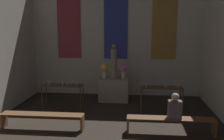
# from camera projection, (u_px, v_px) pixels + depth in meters

# --- Properties ---
(wall_back) EXTENTS (7.34, 0.16, 4.96)m
(wall_back) POSITION_uv_depth(u_px,v_px,m) (116.00, 37.00, 10.52)
(wall_back) COLOR beige
(wall_back) RESTS_ON ground_plane
(altar) EXTENTS (1.16, 0.69, 0.92)m
(altar) POSITION_uv_depth(u_px,v_px,m) (114.00, 89.00, 9.90)
(altar) COLOR gray
(altar) RESTS_ON ground_plane
(statue) EXTENTS (0.25, 0.25, 1.34)m
(statue) POSITION_uv_depth(u_px,v_px,m) (114.00, 62.00, 9.71)
(statue) COLOR gray
(statue) RESTS_ON altar
(flower_vase_left) EXTENTS (0.33, 0.33, 0.58)m
(flower_vase_left) POSITION_uv_depth(u_px,v_px,m) (104.00, 69.00, 9.79)
(flower_vase_left) COLOR beige
(flower_vase_left) RESTS_ON altar
(flower_vase_right) EXTENTS (0.33, 0.33, 0.58)m
(flower_vase_right) POSITION_uv_depth(u_px,v_px,m) (123.00, 69.00, 9.72)
(flower_vase_right) COLOR beige
(flower_vase_right) RESTS_ON altar
(candle_rack_left) EXTENTS (1.43, 0.51, 1.07)m
(candle_rack_left) POSITION_uv_depth(u_px,v_px,m) (63.00, 88.00, 8.88)
(candle_rack_left) COLOR #473823
(candle_rack_left) RESTS_ON ground_plane
(candle_rack_right) EXTENTS (1.43, 0.51, 1.07)m
(candle_rack_right) POSITION_uv_depth(u_px,v_px,m) (161.00, 90.00, 8.57)
(candle_rack_right) COLOR #473823
(candle_rack_right) RESTS_ON ground_plane
(pew_back_left) EXTENTS (2.40, 0.36, 0.46)m
(pew_back_left) POSITION_uv_depth(u_px,v_px,m) (42.00, 118.00, 7.17)
(pew_back_left) COLOR brown
(pew_back_left) RESTS_ON ground_plane
(pew_back_right) EXTENTS (2.40, 0.36, 0.46)m
(pew_back_right) POSITION_uv_depth(u_px,v_px,m) (171.00, 122.00, 6.84)
(pew_back_right) COLOR brown
(pew_back_right) RESTS_ON ground_plane
(person_seated) EXTENTS (0.36, 0.24, 0.71)m
(person_seated) POSITION_uv_depth(u_px,v_px,m) (175.00, 107.00, 6.76)
(person_seated) COLOR #564C56
(person_seated) RESTS_ON pew_back_right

